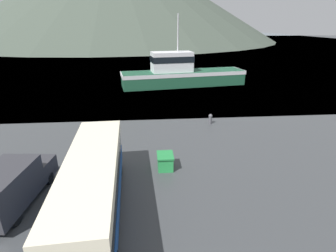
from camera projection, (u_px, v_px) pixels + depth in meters
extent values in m
plane|color=slate|center=(144.00, 41.00, 137.71)|extent=(240.00, 240.00, 0.00)
cube|color=#194799|center=(95.00, 198.00, 13.23)|extent=(3.01, 10.38, 0.95)
cube|color=black|center=(93.00, 181.00, 12.85)|extent=(2.95, 10.17, 1.09)
cube|color=beige|center=(91.00, 165.00, 12.53)|extent=(3.01, 10.38, 0.68)
cube|color=black|center=(103.00, 141.00, 17.67)|extent=(2.15, 0.18, 1.47)
cylinder|color=black|center=(85.00, 171.00, 16.57)|extent=(0.35, 0.92, 0.90)
cylinder|color=black|center=(120.00, 168.00, 16.85)|extent=(0.35, 0.92, 0.90)
cube|color=#2D2D33|center=(4.00, 190.00, 13.21)|extent=(2.59, 4.22, 1.98)
cube|color=#2D2D33|center=(34.00, 168.00, 16.03)|extent=(2.31, 1.95, 1.09)
cube|color=black|center=(24.00, 162.00, 14.92)|extent=(1.80, 0.27, 0.69)
cylinder|color=black|center=(19.00, 178.00, 16.05)|extent=(0.30, 0.72, 0.70)
cylinder|color=black|center=(49.00, 178.00, 15.98)|extent=(0.30, 0.72, 0.70)
cylinder|color=black|center=(16.00, 218.00, 12.70)|extent=(0.30, 0.72, 0.70)
cube|color=#1E5138|center=(183.00, 78.00, 40.87)|extent=(19.36, 7.11, 2.22)
cube|color=silver|center=(184.00, 73.00, 40.57)|extent=(19.55, 7.18, 0.55)
cube|color=silver|center=(172.00, 62.00, 39.51)|extent=(6.44, 3.85, 2.93)
cube|color=black|center=(172.00, 59.00, 39.34)|extent=(6.58, 3.95, 0.88)
cylinder|color=#B2B2B7|center=(178.00, 33.00, 38.20)|extent=(0.20, 0.20, 5.28)
cube|color=green|center=(165.00, 162.00, 17.58)|extent=(0.99, 1.23, 0.93)
cube|color=#227D3C|center=(165.00, 155.00, 17.39)|extent=(1.09, 1.35, 0.10)
cylinder|color=#4C4C51|center=(210.00, 120.00, 25.47)|extent=(0.32, 0.32, 0.70)
sphere|color=#4C4C51|center=(211.00, 116.00, 25.30)|extent=(0.37, 0.37, 0.37)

